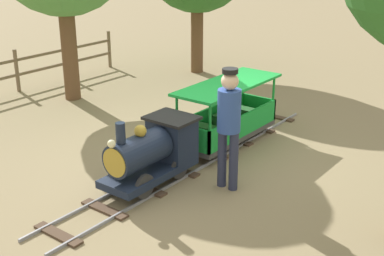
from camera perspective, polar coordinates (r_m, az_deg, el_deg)
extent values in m
plane|color=#8C7A56|center=(7.78, 0.33, -3.64)|extent=(60.00, 60.00, 0.00)
cube|color=gray|center=(7.61, 1.48, -4.05)|extent=(0.03, 5.70, 0.04)
cube|color=gray|center=(7.86, -1.21, -3.21)|extent=(0.03, 5.70, 0.04)
cube|color=#4C3828|center=(9.70, 9.08, 1.20)|extent=(0.70, 0.14, 0.03)
cube|color=#4C3828|center=(9.11, 6.92, 0.02)|extent=(0.70, 0.14, 0.03)
cube|color=#4C3828|center=(8.54, 4.46, -1.31)|extent=(0.70, 0.14, 0.03)
cube|color=#4C3828|center=(8.00, 1.66, -2.82)|extent=(0.70, 0.14, 0.03)
cube|color=#4C3828|center=(7.48, -1.55, -4.55)|extent=(0.70, 0.14, 0.03)
cube|color=#4C3828|center=(7.00, -5.23, -6.50)|extent=(0.70, 0.14, 0.03)
cube|color=#4C3828|center=(6.56, -9.47, -8.69)|extent=(0.70, 0.14, 0.03)
cube|color=#4C3828|center=(6.17, -14.34, -11.12)|extent=(0.70, 0.14, 0.03)
cube|color=#192338|center=(6.99, -4.63, -4.73)|extent=(0.58, 1.40, 0.10)
cylinder|color=#192338|center=(6.72, -5.85, -2.60)|extent=(0.44, 0.85, 0.44)
cylinder|color=#B7932D|center=(6.44, -8.42, -3.77)|extent=(0.37, 0.02, 0.37)
cylinder|color=#192338|center=(6.39, -7.77, -0.54)|extent=(0.12, 0.12, 0.26)
sphere|color=#B7932D|center=(6.65, -5.64, -0.33)|extent=(0.16, 0.16, 0.16)
cube|color=#192338|center=(7.19, -2.18, -1.11)|extent=(0.58, 0.45, 0.55)
cube|color=black|center=(7.09, -2.21, 1.10)|extent=(0.66, 0.53, 0.04)
sphere|color=#F2EAB2|center=(6.32, -8.74, -1.71)|extent=(0.10, 0.10, 0.10)
cylinder|color=#2D2D2D|center=(6.63, -5.17, -6.35)|extent=(0.05, 0.32, 0.32)
cylinder|color=#2D2D2D|center=(6.92, -7.98, -5.27)|extent=(0.05, 0.32, 0.32)
cylinder|color=#2D2D2D|center=(7.10, -1.36, -4.33)|extent=(0.05, 0.32, 0.32)
cylinder|color=#2D2D2D|center=(7.37, -4.13, -3.42)|extent=(0.05, 0.32, 0.32)
cube|color=#3F3F3F|center=(8.35, 3.86, -0.60)|extent=(0.66, 1.90, 0.08)
cube|color=green|center=(8.12, 5.70, 0.34)|extent=(0.04, 1.90, 0.35)
cube|color=green|center=(8.44, 2.16, 1.22)|extent=(0.04, 1.90, 0.35)
cube|color=green|center=(7.57, -0.02, -1.11)|extent=(0.66, 0.04, 0.35)
cube|color=green|center=(9.03, 7.18, 2.37)|extent=(0.66, 0.04, 0.35)
cylinder|color=green|center=(7.35, 1.96, -0.11)|extent=(0.04, 0.04, 0.75)
cylinder|color=green|center=(7.69, -1.65, 0.84)|extent=(0.04, 0.04, 0.75)
cylinder|color=green|center=(8.80, 8.80, 3.18)|extent=(0.04, 0.04, 0.75)
cylinder|color=green|center=(9.09, 5.52, 3.88)|extent=(0.04, 0.04, 0.75)
cube|color=green|center=(8.10, 3.99, 4.75)|extent=(0.76, 2.00, 0.04)
cube|color=#2D6B33|center=(8.72, 5.83, 1.39)|extent=(0.50, 0.20, 0.24)
cube|color=#2D6B33|center=(8.30, 3.88, 0.43)|extent=(0.50, 0.20, 0.24)
cube|color=#2D6B33|center=(7.88, 1.73, -0.63)|extent=(0.50, 0.20, 0.24)
cylinder|color=#262626|center=(7.73, 2.51, -2.53)|extent=(0.04, 0.24, 0.24)
cylinder|color=#262626|center=(7.98, -0.16, -1.75)|extent=(0.04, 0.24, 0.24)
cylinder|color=#262626|center=(8.78, 7.51, 0.20)|extent=(0.04, 0.24, 0.24)
cylinder|color=#262626|center=(9.00, 5.01, 0.81)|extent=(0.04, 0.24, 0.24)
cylinder|color=#282D47|center=(6.82, 4.54, -3.64)|extent=(0.12, 0.12, 0.80)
cylinder|color=#282D47|center=(6.91, 3.29, -3.27)|extent=(0.12, 0.12, 0.80)
cylinder|color=#2D4C99|center=(6.62, 4.05, 1.89)|extent=(0.30, 0.30, 0.55)
sphere|color=beige|center=(6.51, 4.13, 5.10)|extent=(0.22, 0.22, 0.22)
cylinder|color=black|center=(6.48, 4.16, 6.21)|extent=(0.20, 0.20, 0.06)
cylinder|color=brown|center=(10.71, -13.19, 8.42)|extent=(0.31, 0.31, 2.07)
cylinder|color=brown|center=(12.59, 0.55, 10.09)|extent=(0.29, 0.29, 1.80)
cylinder|color=#756047|center=(13.30, -8.97, 8.44)|extent=(0.08, 0.08, 0.90)
cylinder|color=#756047|center=(12.44, -13.43, 7.29)|extent=(0.08, 0.08, 0.90)
cylinder|color=#756047|center=(11.67, -18.49, 5.93)|extent=(0.08, 0.08, 0.90)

